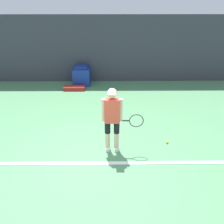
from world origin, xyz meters
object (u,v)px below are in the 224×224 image
Objects in this scene: equipment_bag at (74,88)px; covered_chair at (82,76)px; tennis_player at (113,118)px; tennis_ball at (167,142)px.

covered_chair is at bearing 69.28° from equipment_bag.
equipment_bag is at bearing 112.80° from tennis_player.
tennis_player reaches higher than covered_chair.
covered_chair is 0.79m from equipment_bag.
tennis_player is 24.30× the size of tennis_ball.
tennis_player is 5.00m from covered_chair.
equipment_bag is (-3.01, 3.87, 0.05)m from tennis_ball.
covered_chair is at bearing 107.24° from tennis_player.
tennis_ball is (1.45, 0.25, -0.88)m from tennis_player.
tennis_player is at bearing -74.79° from covered_chair.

